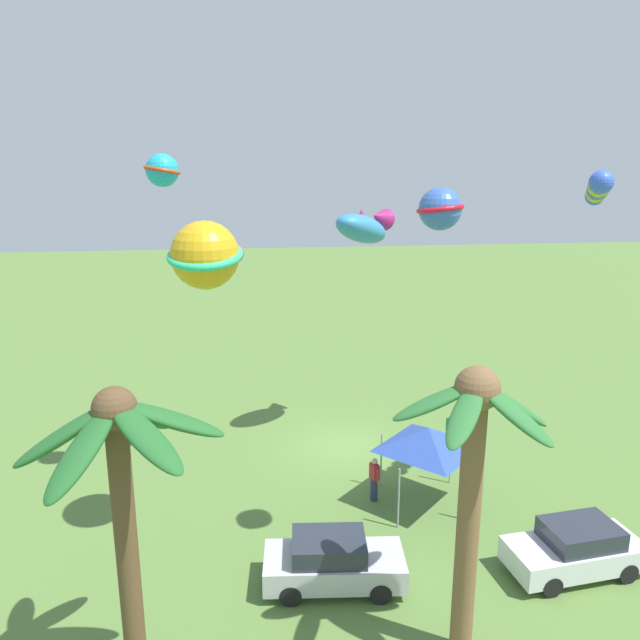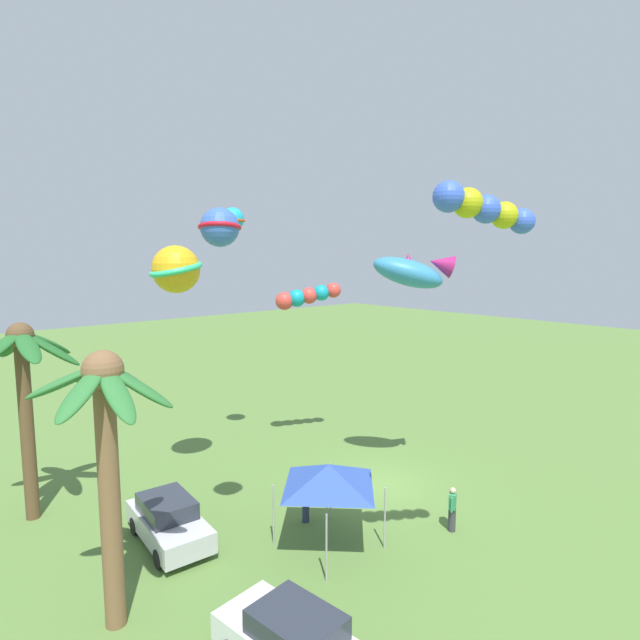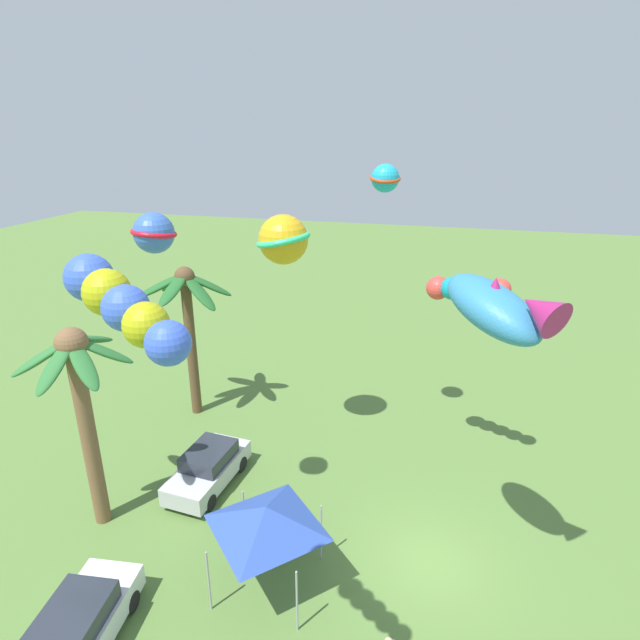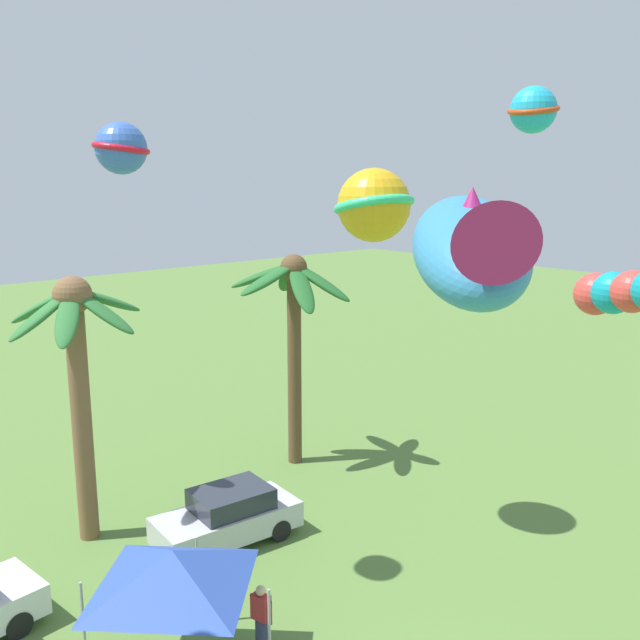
{
  "view_description": "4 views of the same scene",
  "coord_description": "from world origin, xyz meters",
  "views": [
    {
      "loc": [
        4.0,
        23.48,
        11.63
      ],
      "look_at": [
        1.53,
        3.35,
        6.37
      ],
      "focal_mm": 35.09,
      "sensor_mm": 36.0,
      "label": 1
    },
    {
      "loc": [
        -13.62,
        15.46,
        9.57
      ],
      "look_at": [
        1.01,
        2.37,
        7.12
      ],
      "focal_mm": 28.59,
      "sensor_mm": 36.0,
      "label": 2
    },
    {
      "loc": [
        -13.11,
        0.14,
        13.06
      ],
      "look_at": [
        1.77,
        4.05,
        7.26
      ],
      "focal_mm": 28.95,
      "sensor_mm": 36.0,
      "label": 3
    },
    {
      "loc": [
        -7.87,
        -6.26,
        9.84
      ],
      "look_at": [
        1.34,
        4.19,
        6.94
      ],
      "focal_mm": 39.26,
      "sensor_mm": 36.0,
      "label": 4
    }
  ],
  "objects": [
    {
      "name": "ground_plane",
      "position": [
        0.0,
        0.0,
        0.0
      ],
      "size": [
        120.0,
        120.0,
        0.0
      ],
      "primitive_type": "plane",
      "color": "#567A38"
    },
    {
      "name": "palm_tree_0",
      "position": [
        -0.92,
        11.28,
        5.25
      ],
      "size": [
        3.65,
        3.34,
        7.3
      ],
      "color": "brown",
      "rests_on": "ground"
    },
    {
      "name": "palm_tree_1",
      "position": [
        6.62,
        11.53,
        5.49
      ],
      "size": [
        4.25,
        3.93,
        7.27
      ],
      "color": "brown",
      "rests_on": "ground"
    },
    {
      "name": "parked_car_1",
      "position": [
        1.81,
        8.5,
        0.75
      ],
      "size": [
        4.03,
        2.04,
        1.51
      ],
      "color": "#BCBCC1",
      "rests_on": "ground"
    },
    {
      "name": "spectator_0",
      "position": [
        -0.27,
        4.21,
        0.81
      ],
      "size": [
        0.33,
        0.53,
        1.59
      ],
      "color": "#2D3351",
      "rests_on": "ground"
    },
    {
      "name": "spectator_1",
      "position": [
        -4.16,
        0.79,
        0.81
      ],
      "size": [
        0.38,
        0.5,
        1.59
      ],
      "color": "#38383D",
      "rests_on": "ground"
    },
    {
      "name": "festival_tent",
      "position": [
        -1.99,
        4.67,
        2.47
      ],
      "size": [
        2.86,
        2.86,
        2.85
      ],
      "color": "#9E9EA3",
      "rests_on": "ground"
    },
    {
      "name": "kite_ball_0",
      "position": [
        5.05,
        6.33,
        9.07
      ],
      "size": [
        2.36,
        2.36,
        1.88
      ],
      "color": "gold"
    },
    {
      "name": "kite_tube_1",
      "position": [
        -7.14,
        4.63,
        10.7
      ],
      "size": [
        1.55,
        2.44,
        1.19
      ],
      "color": "blue"
    },
    {
      "name": "kite_ball_2",
      "position": [
        6.48,
        2.79,
        11.26
      ],
      "size": [
        1.44,
        1.44,
        1.04
      ],
      "color": "#1FA9CE"
    },
    {
      "name": "kite_ball_3",
      "position": [
        -0.98,
        7.92,
        10.38
      ],
      "size": [
        1.7,
        1.7,
        1.1
      ],
      "color": "#3963C0"
    },
    {
      "name": "kite_tube_4",
      "position": [
        5.06,
        -0.34,
        7.67
      ],
      "size": [
        2.05,
        2.85,
        1.29
      ],
      "color": "#E04039"
    },
    {
      "name": "kite_fish_5",
      "position": [
        -0.77,
        -1.05,
        8.99
      ],
      "size": [
        3.25,
        3.24,
        1.82
      ],
      "color": "teal"
    }
  ]
}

